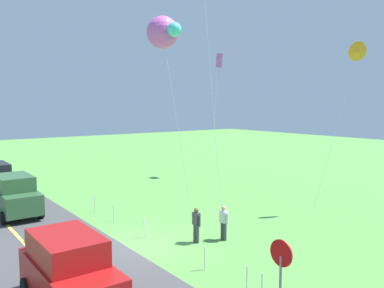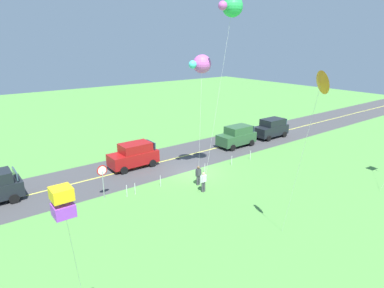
{
  "view_description": "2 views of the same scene",
  "coord_description": "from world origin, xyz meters",
  "px_view_note": "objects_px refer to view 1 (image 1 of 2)",
  "views": [
    {
      "loc": [
        15.11,
        -8.34,
        6.22
      ],
      "look_at": [
        1.06,
        2.15,
        4.47
      ],
      "focal_mm": 37.31,
      "sensor_mm": 36.0,
      "label": 1
    },
    {
      "loc": [
        16.13,
        20.98,
        10.92
      ],
      "look_at": [
        1.35,
        1.6,
        3.28
      ],
      "focal_mm": 30.5,
      "sensor_mm": 36.0,
      "label": 2
    }
  ],
  "objects_px": {
    "person_adult_near": "(224,222)",
    "car_suv_foreground": "(69,270)",
    "stop_sign": "(281,266)",
    "kite_blue_mid": "(163,32)",
    "car_parked_west_near": "(15,195)",
    "kite_yellow_high": "(358,52)",
    "kite_pink_drift": "(219,63)",
    "person_adult_companion": "(196,224)"
  },
  "relations": [
    {
      "from": "person_adult_near",
      "to": "person_adult_companion",
      "type": "relative_size",
      "value": 1.0
    },
    {
      "from": "person_adult_near",
      "to": "kite_yellow_high",
      "type": "xyz_separation_m",
      "value": [
        0.77,
        9.22,
        8.27
      ]
    },
    {
      "from": "car_suv_foreground",
      "to": "person_adult_near",
      "type": "height_order",
      "value": "car_suv_foreground"
    },
    {
      "from": "car_suv_foreground",
      "to": "car_parked_west_near",
      "type": "height_order",
      "value": "same"
    },
    {
      "from": "kite_blue_mid",
      "to": "stop_sign",
      "type": "bearing_deg",
      "value": -9.59
    },
    {
      "from": "kite_blue_mid",
      "to": "kite_yellow_high",
      "type": "relative_size",
      "value": 1.03
    },
    {
      "from": "car_suv_foreground",
      "to": "car_parked_west_near",
      "type": "xyz_separation_m",
      "value": [
        -11.89,
        1.16,
        0.0
      ]
    },
    {
      "from": "car_suv_foreground",
      "to": "car_parked_west_near",
      "type": "bearing_deg",
      "value": 174.41
    },
    {
      "from": "person_adult_companion",
      "to": "stop_sign",
      "type": "bearing_deg",
      "value": -54.1
    },
    {
      "from": "person_adult_companion",
      "to": "kite_pink_drift",
      "type": "height_order",
      "value": "kite_pink_drift"
    },
    {
      "from": "kite_blue_mid",
      "to": "kite_pink_drift",
      "type": "relative_size",
      "value": 0.94
    },
    {
      "from": "person_adult_companion",
      "to": "person_adult_near",
      "type": "bearing_deg",
      "value": 33.36
    },
    {
      "from": "stop_sign",
      "to": "car_suv_foreground",
      "type": "bearing_deg",
      "value": -137.96
    },
    {
      "from": "stop_sign",
      "to": "kite_pink_drift",
      "type": "bearing_deg",
      "value": 143.55
    },
    {
      "from": "person_adult_companion",
      "to": "kite_blue_mid",
      "type": "distance_m",
      "value": 8.59
    },
    {
      "from": "kite_yellow_high",
      "to": "kite_pink_drift",
      "type": "xyz_separation_m",
      "value": [
        -13.76,
        1.55,
        0.63
      ]
    },
    {
      "from": "kite_pink_drift",
      "to": "kite_yellow_high",
      "type": "bearing_deg",
      "value": -6.44
    },
    {
      "from": "stop_sign",
      "to": "person_adult_companion",
      "type": "bearing_deg",
      "value": 161.15
    },
    {
      "from": "stop_sign",
      "to": "person_adult_companion",
      "type": "distance_m",
      "value": 7.37
    },
    {
      "from": "car_suv_foreground",
      "to": "person_adult_companion",
      "type": "distance_m",
      "value": 6.97
    },
    {
      "from": "car_suv_foreground",
      "to": "kite_pink_drift",
      "type": "height_order",
      "value": "kite_pink_drift"
    },
    {
      "from": "car_suv_foreground",
      "to": "kite_blue_mid",
      "type": "distance_m",
      "value": 10.42
    },
    {
      "from": "car_parked_west_near",
      "to": "kite_blue_mid",
      "type": "distance_m",
      "value": 12.68
    },
    {
      "from": "car_parked_west_near",
      "to": "kite_blue_mid",
      "type": "xyz_separation_m",
      "value": [
        8.63,
        4.41,
        8.18
      ]
    },
    {
      "from": "stop_sign",
      "to": "kite_pink_drift",
      "type": "relative_size",
      "value": 0.24
    },
    {
      "from": "stop_sign",
      "to": "kite_yellow_high",
      "type": "distance_m",
      "value": 15.8
    },
    {
      "from": "person_adult_near",
      "to": "car_suv_foreground",
      "type": "bearing_deg",
      "value": -39.94
    },
    {
      "from": "car_suv_foreground",
      "to": "kite_pink_drift",
      "type": "relative_size",
      "value": 0.41
    },
    {
      "from": "stop_sign",
      "to": "person_adult_companion",
      "type": "xyz_separation_m",
      "value": [
        -6.92,
        2.36,
        -0.94
      ]
    },
    {
      "from": "stop_sign",
      "to": "kite_yellow_high",
      "type": "height_order",
      "value": "kite_yellow_high"
    },
    {
      "from": "person_adult_near",
      "to": "kite_yellow_high",
      "type": "bearing_deg",
      "value": 122.66
    },
    {
      "from": "car_suv_foreground",
      "to": "kite_yellow_high",
      "type": "height_order",
      "value": "kite_yellow_high"
    },
    {
      "from": "car_suv_foreground",
      "to": "kite_blue_mid",
      "type": "height_order",
      "value": "kite_blue_mid"
    },
    {
      "from": "kite_pink_drift",
      "to": "person_adult_companion",
      "type": "bearing_deg",
      "value": -43.79
    },
    {
      "from": "kite_blue_mid",
      "to": "kite_pink_drift",
      "type": "bearing_deg",
      "value": 131.42
    },
    {
      "from": "car_parked_west_near",
      "to": "stop_sign",
      "type": "xyz_separation_m",
      "value": [
        16.58,
        3.07,
        0.65
      ]
    },
    {
      "from": "kite_yellow_high",
      "to": "car_parked_west_near",
      "type": "bearing_deg",
      "value": -124.53
    },
    {
      "from": "car_suv_foreground",
      "to": "person_adult_near",
      "type": "bearing_deg",
      "value": 102.6
    },
    {
      "from": "stop_sign",
      "to": "kite_blue_mid",
      "type": "xyz_separation_m",
      "value": [
        -7.95,
        1.34,
        7.53
      ]
    },
    {
      "from": "kite_yellow_high",
      "to": "car_suv_foreground",
      "type": "bearing_deg",
      "value": -86.74
    },
    {
      "from": "car_parked_west_near",
      "to": "person_adult_companion",
      "type": "xyz_separation_m",
      "value": [
        9.66,
        5.43,
        -0.29
      ]
    },
    {
      "from": "person_adult_companion",
      "to": "kite_pink_drift",
      "type": "xyz_separation_m",
      "value": [
        -12.51,
        11.99,
        8.9
      ]
    }
  ]
}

